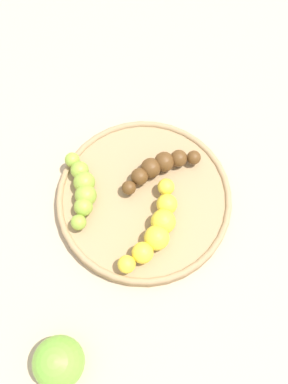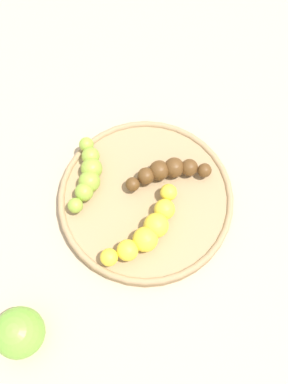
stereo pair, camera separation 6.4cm
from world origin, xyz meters
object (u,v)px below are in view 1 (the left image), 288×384
Objects in this scene: banana_yellow at (156,228)px; apple_green at (59,362)px; fruit_bowl at (144,198)px; banana_overripe at (159,167)px; banana_green at (82,189)px.

apple_green is at bearing -99.27° from banana_yellow.
fruit_bowl is 0.26m from apple_green.
banana_overripe is 0.10m from banana_yellow.
banana_yellow reaches higher than banana_green.
banana_overripe is at bearing 112.70° from banana_yellow.
fruit_bowl is 2.15× the size of banana_yellow.
fruit_bowl is 3.95× the size of apple_green.
banana_overripe is 1.93× the size of apple_green.
apple_green is (0.08, 0.23, -0.00)m from banana_green.
banana_yellow is (-0.00, 0.06, 0.03)m from fruit_bowl.
banana_green is 0.24m from apple_green.
banana_overripe is (-0.03, -0.04, 0.02)m from fruit_bowl.
apple_green is at bearing 50.60° from fruit_bowl.
apple_green is (0.16, 0.20, 0.02)m from fruit_bowl.
banana_green is 0.13m from banana_yellow.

